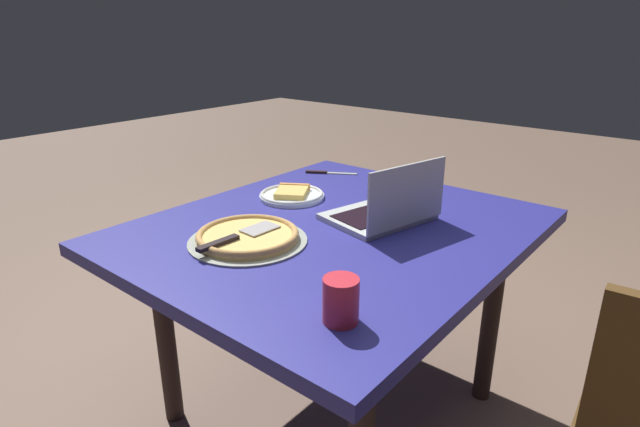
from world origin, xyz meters
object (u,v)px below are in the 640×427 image
object	(u,v)px
drink_cup	(341,300)
table_knife	(326,173)
laptop	(386,210)
pizza_tray	(248,236)
pizza_plate	(292,194)
dining_table	(334,247)

from	to	relation	value
drink_cup	table_knife	bearing A→B (deg)	40.46
laptop	pizza_tray	size ratio (longest dim) A/B	1.06
pizza_plate	pizza_tray	size ratio (longest dim) A/B	0.68
laptop	drink_cup	world-z (taller)	laptop
laptop	pizza_tray	bearing A→B (deg)	150.40
dining_table	drink_cup	world-z (taller)	drink_cup
pizza_tray	dining_table	bearing A→B (deg)	-23.13
pizza_tray	drink_cup	world-z (taller)	drink_cup
pizza_plate	drink_cup	xyz separation A→B (m)	(-0.56, -0.66, 0.04)
table_knife	drink_cup	bearing A→B (deg)	-139.54
dining_table	pizza_tray	world-z (taller)	pizza_tray
pizza_tray	table_knife	distance (m)	0.79
pizza_plate	pizza_tray	bearing A→B (deg)	-155.57
drink_cup	pizza_tray	bearing A→B (deg)	70.49
dining_table	table_knife	world-z (taller)	table_knife
dining_table	drink_cup	distance (m)	0.59
pizza_plate	dining_table	bearing A→B (deg)	-112.07
pizza_plate	table_knife	size ratio (longest dim) A/B	1.20
dining_table	pizza_plate	world-z (taller)	pizza_plate
table_knife	dining_table	bearing A→B (deg)	-138.70
laptop	table_knife	distance (m)	0.61
pizza_plate	table_knife	world-z (taller)	pizza_plate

